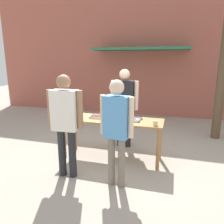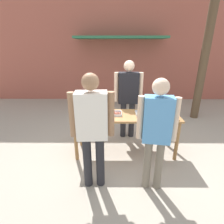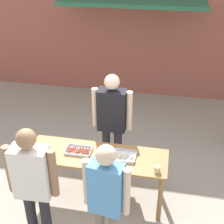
% 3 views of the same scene
% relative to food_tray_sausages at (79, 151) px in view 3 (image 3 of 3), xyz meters
% --- Properties ---
extents(ground_plane, '(24.00, 24.00, 0.00)m').
position_rel_food_tray_sausages_xyz_m(ground_plane, '(0.28, -0.02, -0.87)').
color(ground_plane, '#A39989').
extents(building_facade_back, '(12.00, 1.11, 4.50)m').
position_rel_food_tray_sausages_xyz_m(building_facade_back, '(0.28, 3.96, 1.38)').
color(building_facade_back, '#A85647').
rests_on(building_facade_back, ground).
extents(serving_table, '(2.09, 0.66, 0.86)m').
position_rel_food_tray_sausages_xyz_m(serving_table, '(0.28, -0.02, -0.13)').
color(serving_table, olive).
rests_on(serving_table, ground).
extents(food_tray_sausages, '(0.38, 0.25, 0.04)m').
position_rel_food_tray_sausages_xyz_m(food_tray_sausages, '(0.00, 0.00, 0.00)').
color(food_tray_sausages, silver).
rests_on(food_tray_sausages, serving_table).
extents(food_tray_buns, '(0.38, 0.29, 0.05)m').
position_rel_food_tray_sausages_xyz_m(food_tray_buns, '(0.66, -0.00, 0.00)').
color(food_tray_buns, silver).
rests_on(food_tray_buns, serving_table).
extents(condiment_jar_mustard, '(0.07, 0.07, 0.07)m').
position_rel_food_tray_sausages_xyz_m(condiment_jar_mustard, '(-0.63, -0.24, 0.02)').
color(condiment_jar_mustard, '#B22319').
rests_on(condiment_jar_mustard, serving_table).
extents(condiment_jar_ketchup, '(0.07, 0.07, 0.07)m').
position_rel_food_tray_sausages_xyz_m(condiment_jar_ketchup, '(-0.54, -0.24, 0.02)').
color(condiment_jar_ketchup, '#567A38').
rests_on(condiment_jar_ketchup, serving_table).
extents(beer_cup, '(0.09, 0.09, 0.09)m').
position_rel_food_tray_sausages_xyz_m(beer_cup, '(1.18, -0.23, 0.03)').
color(beer_cup, '#DBC67A').
rests_on(beer_cup, serving_table).
extents(person_server_behind_table, '(0.66, 0.26, 1.84)m').
position_rel_food_tray_sausages_xyz_m(person_server_behind_table, '(0.37, 0.68, 0.23)').
color(person_server_behind_table, '#232328').
rests_on(person_server_behind_table, ground).
extents(person_customer_holding_hotdog, '(0.64, 0.27, 1.82)m').
position_rel_food_tray_sausages_xyz_m(person_customer_holding_hotdog, '(-0.28, -0.96, 0.21)').
color(person_customer_holding_hotdog, '#232328').
rests_on(person_customer_holding_hotdog, ground).
extents(person_customer_with_cup, '(0.56, 0.27, 1.76)m').
position_rel_food_tray_sausages_xyz_m(person_customer_with_cup, '(0.64, -1.01, 0.19)').
color(person_customer_with_cup, '#756B5B').
rests_on(person_customer_with_cup, ground).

